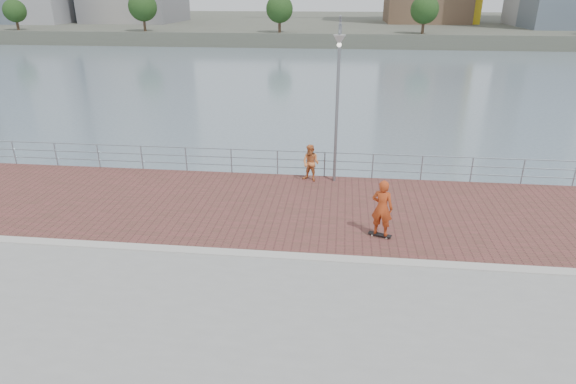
# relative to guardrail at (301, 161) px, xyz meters

# --- Properties ---
(water) EXTENTS (400.00, 400.00, 0.00)m
(water) POSITION_rel_guardrail_xyz_m (-0.00, -7.00, -2.69)
(water) COLOR slate
(water) RESTS_ON ground
(brick_lane) EXTENTS (40.00, 6.80, 0.02)m
(brick_lane) POSITION_rel_guardrail_xyz_m (-0.00, -3.40, -0.68)
(brick_lane) COLOR brown
(brick_lane) RESTS_ON seawall
(curb) EXTENTS (40.00, 0.40, 0.06)m
(curb) POSITION_rel_guardrail_xyz_m (-0.00, -7.00, -0.66)
(curb) COLOR #B7B5AD
(curb) RESTS_ON seawall
(far_shore) EXTENTS (320.00, 95.00, 2.50)m
(far_shore) POSITION_rel_guardrail_xyz_m (-0.00, 115.50, -1.44)
(far_shore) COLOR #4C5142
(far_shore) RESTS_ON ground
(guardrail) EXTENTS (39.06, 0.06, 1.13)m
(guardrail) POSITION_rel_guardrail_xyz_m (0.00, 0.00, 0.00)
(guardrail) COLOR #8C9EA8
(guardrail) RESTS_ON brick_lane
(street_lamp) EXTENTS (0.46, 1.35, 6.36)m
(street_lamp) POSITION_rel_guardrail_xyz_m (1.47, -0.97, 3.83)
(street_lamp) COLOR slate
(street_lamp) RESTS_ON brick_lane
(skateboard) EXTENTS (0.78, 0.43, 0.09)m
(skateboard) POSITION_rel_guardrail_xyz_m (3.09, -5.38, -0.60)
(skateboard) COLOR black
(skateboard) RESTS_ON brick_lane
(skateboarder) EXTENTS (0.80, 0.65, 1.90)m
(skateboarder) POSITION_rel_guardrail_xyz_m (3.09, -5.38, 0.36)
(skateboarder) COLOR #B23D17
(skateboarder) RESTS_ON skateboard
(bystander) EXTENTS (0.94, 0.85, 1.57)m
(bystander) POSITION_rel_guardrail_xyz_m (0.47, -0.60, 0.11)
(bystander) COLOR #E08041
(bystander) RESTS_ON brick_lane
(shoreline_trees) EXTENTS (169.50, 5.10, 6.81)m
(shoreline_trees) POSITION_rel_guardrail_xyz_m (18.87, 70.00, 3.70)
(shoreline_trees) COLOR #473323
(shoreline_trees) RESTS_ON far_shore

